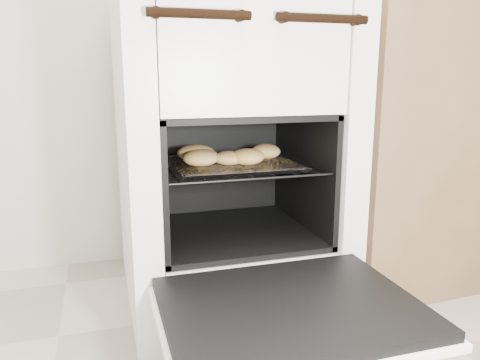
{
  "coord_description": "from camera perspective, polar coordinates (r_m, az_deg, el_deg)",
  "views": [
    {
      "loc": [
        -0.19,
        -0.2,
        0.69
      ],
      "look_at": [
        0.17,
        1.01,
        0.41
      ],
      "focal_mm": 35.0,
      "sensor_mm": 36.0,
      "label": 1
    }
  ],
  "objects": [
    {
      "name": "stove",
      "position": [
        1.43,
        -1.74,
        3.28
      ],
      "size": [
        0.62,
        0.69,
        0.95
      ],
      "color": "white",
      "rests_on": "ground"
    },
    {
      "name": "oven_door",
      "position": [
        1.04,
        6.13,
        -15.53
      ],
      "size": [
        0.55,
        0.43,
        0.04
      ],
      "color": "black",
      "rests_on": "stove"
    },
    {
      "name": "oven_rack",
      "position": [
        1.37,
        -1.0,
        1.9
      ],
      "size": [
        0.45,
        0.43,
        0.01
      ],
      "color": "black",
      "rests_on": "stove"
    },
    {
      "name": "foil_sheet",
      "position": [
        1.34,
        -0.76,
        2.01
      ],
      "size": [
        0.35,
        0.31,
        0.01
      ],
      "primitive_type": "cube",
      "color": "silver",
      "rests_on": "oven_rack"
    },
    {
      "name": "baked_rolls",
      "position": [
        1.34,
        -2.72,
        3.08
      ],
      "size": [
        0.33,
        0.24,
        0.05
      ],
      "color": "#DFB459",
      "rests_on": "foil_sheet"
    },
    {
      "name": "counter",
      "position": [
        1.86,
        22.47,
        4.74
      ],
      "size": [
        0.97,
        0.68,
        0.94
      ],
      "primitive_type": "cube",
      "rotation": [
        0.0,
        0.0,
        0.06
      ],
      "color": "brown",
      "rests_on": "ground"
    }
  ]
}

